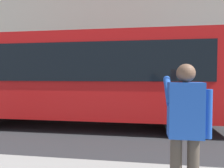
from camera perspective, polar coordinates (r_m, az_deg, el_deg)
ground_plane at (r=7.40m, az=4.35°, el=-11.01°), size 60.00×60.00×0.00m
building_facade_far at (r=14.62m, az=6.48°, el=19.37°), size 28.00×1.55×12.00m
red_bus at (r=7.17m, az=-7.32°, el=2.13°), size 9.05×2.54×3.08m
pedestrian_photographer at (r=2.68m, az=19.50°, el=-10.08°), size 0.53×0.52×1.70m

